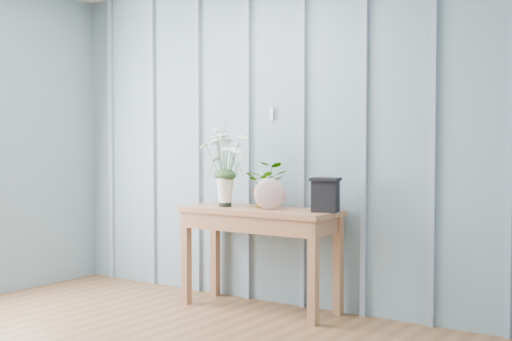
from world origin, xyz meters
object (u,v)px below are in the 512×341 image
Objects in this scene: sideboard at (260,224)px; carved_box at (325,194)px; felt_disc_vessel at (270,194)px; daisy_vase at (225,156)px.

carved_box is (0.53, 0.03, 0.24)m from sideboard.
carved_box is at bearing -14.53° from felt_disc_vessel.
carved_box is at bearing 3.49° from sideboard.
daisy_vase reaches higher than carved_box.
felt_disc_vessel reaches higher than sideboard.
daisy_vase reaches higher than sideboard.
felt_disc_vessel is at bearing -2.26° from daisy_vase.
carved_box is (0.82, 0.07, -0.26)m from daisy_vase.
sideboard is 5.00× the size of carved_box.
sideboard is 1.96× the size of daisy_vase.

